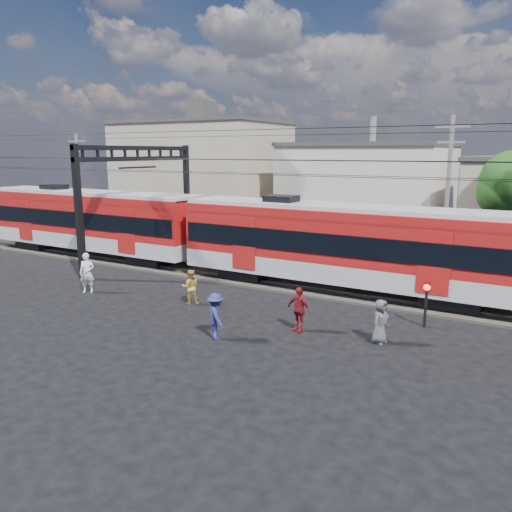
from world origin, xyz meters
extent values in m
plane|color=black|center=(0.00, 0.00, 0.00)|extent=(120.00, 120.00, 0.00)
cube|color=#2D2823|center=(0.00, 8.00, 0.06)|extent=(70.00, 3.40, 0.12)
cube|color=#59544C|center=(0.00, 7.25, 0.18)|extent=(70.00, 0.12, 0.12)
cube|color=#59544C|center=(0.00, 8.75, 0.18)|extent=(70.00, 0.12, 0.12)
cube|color=black|center=(-19.37, 8.00, 0.35)|extent=(2.40, 2.20, 0.70)
cube|color=black|center=(-9.13, 8.00, 0.35)|extent=(2.40, 2.20, 0.70)
cube|color=#A1A3A9|center=(-14.25, 8.00, 1.15)|extent=(16.00, 3.00, 0.90)
cube|color=#9A150E|center=(-14.25, 8.00, 2.80)|extent=(16.00, 3.00, 2.40)
cube|color=black|center=(-14.25, 8.00, 2.55)|extent=(15.68, 3.08, 0.95)
cube|color=#A1A3A9|center=(-14.25, 8.00, 4.05)|extent=(16.00, 2.60, 0.25)
cube|color=black|center=(-2.57, 8.00, 0.35)|extent=(2.40, 2.20, 0.70)
cube|color=black|center=(7.67, 8.00, 0.35)|extent=(2.40, 2.20, 0.70)
cube|color=#A1A3A9|center=(2.55, 8.00, 1.15)|extent=(16.00, 3.00, 0.90)
cube|color=#9A150E|center=(2.55, 8.00, 2.80)|extent=(16.00, 3.00, 2.40)
cube|color=black|center=(2.55, 8.00, 2.55)|extent=(15.68, 3.08, 0.95)
cube|color=#A1A3A9|center=(2.55, 8.00, 4.05)|extent=(16.00, 2.60, 0.25)
cube|color=black|center=(-10.00, 3.50, 3.50)|extent=(0.30, 0.30, 7.00)
cube|color=black|center=(-10.00, 12.50, 3.50)|extent=(0.30, 0.30, 7.00)
cube|color=black|center=(-10.00, 8.00, 6.80)|extent=(0.25, 9.30, 0.25)
cube|color=black|center=(-10.00, 8.00, 6.20)|extent=(0.25, 9.30, 0.25)
cylinder|color=black|center=(0.00, 7.30, 5.50)|extent=(70.00, 0.03, 0.03)
cylinder|color=black|center=(0.00, 8.70, 5.50)|extent=(70.00, 0.03, 0.03)
cylinder|color=black|center=(0.00, 7.30, 6.20)|extent=(70.00, 0.03, 0.03)
cylinder|color=black|center=(0.00, 8.70, 6.20)|extent=(70.00, 0.03, 0.03)
cylinder|color=black|center=(0.00, 4.50, 7.50)|extent=(70.00, 0.03, 0.03)
cylinder|color=black|center=(0.00, 11.50, 7.50)|extent=(70.00, 0.03, 0.03)
cube|color=gray|center=(-17.00, 24.00, 4.50)|extent=(14.00, 10.00, 9.00)
cube|color=#3F3D3A|center=(-17.00, 24.00, 9.15)|extent=(14.28, 10.20, 0.30)
cube|color=beige|center=(-2.00, 27.00, 3.50)|extent=(12.00, 12.00, 7.00)
cube|color=#3F3D3A|center=(-2.00, 27.00, 7.15)|extent=(12.24, 12.24, 0.30)
cylinder|color=slate|center=(6.00, 15.00, 4.25)|extent=(0.24, 0.24, 8.50)
cube|color=slate|center=(6.00, 15.00, 7.90)|extent=(1.80, 0.12, 0.12)
cube|color=slate|center=(6.00, 15.00, 7.10)|extent=(1.40, 0.12, 0.12)
cylinder|color=slate|center=(-22.00, 14.00, 4.00)|extent=(0.24, 0.24, 8.00)
cube|color=slate|center=(-22.00, 14.00, 7.40)|extent=(1.80, 0.12, 0.12)
cube|color=slate|center=(-22.00, 14.00, 6.60)|extent=(1.40, 0.12, 0.12)
cylinder|color=#382619|center=(9.00, 18.00, 1.96)|extent=(0.36, 0.36, 3.92)
imported|color=silver|center=(-7.87, 1.90, 0.95)|extent=(0.83, 0.75, 1.91)
imported|color=gold|center=(-2.46, 2.86, 0.77)|extent=(0.95, 0.91, 1.55)
imported|color=navy|center=(0.90, -0.08, 0.85)|extent=(1.27, 1.16, 1.71)
imported|color=maroon|center=(3.11, 2.14, 0.86)|extent=(1.07, 0.63, 1.72)
imported|color=#48494D|center=(6.10, 2.46, 0.80)|extent=(0.67, 0.87, 1.60)
cylinder|color=black|center=(7.13, 4.93, 0.81)|extent=(0.11, 0.11, 1.63)
sphere|color=#FF140C|center=(7.13, 4.93, 1.58)|extent=(0.25, 0.25, 0.25)
cube|color=black|center=(7.13, 4.93, 1.58)|extent=(0.23, 0.05, 0.32)
camera|label=1|loc=(10.59, -14.05, 6.61)|focal=35.00mm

